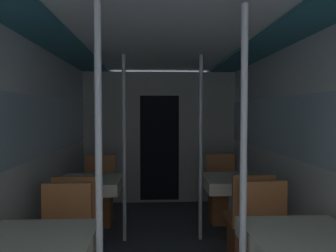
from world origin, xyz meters
name	(u,v)px	position (x,y,z in m)	size (l,w,h in m)	color
wall_left	(27,154)	(-1.27, 1.91, 1.12)	(0.05, 6.62, 2.16)	silver
wall_right	(297,152)	(1.27, 1.91, 1.12)	(0.05, 6.62, 2.16)	silver
ceiling_panel	(165,36)	(0.00, 1.91, 2.20)	(2.54, 6.62, 0.07)	silver
bulkhead_far	(159,138)	(0.00, 4.27, 1.07)	(2.49, 0.09, 2.16)	#A8A8A3
support_pole_left_0	(99,181)	(-0.45, 0.84, 1.08)	(0.04, 0.04, 2.16)	silver
dining_table_left_1	(90,188)	(-0.84, 2.63, 0.62)	(0.70, 0.70, 0.73)	#4C4C51
chair_left_near_1	(79,237)	(-0.84, 2.03, 0.28)	(0.41, 0.41, 0.90)	#9C5B31
chair_left_far_1	(99,203)	(-0.84, 3.23, 0.28)	(0.41, 0.41, 0.90)	#9C5B31
support_pole_left_1	(124,148)	(-0.45, 2.63, 1.08)	(0.04, 0.04, 2.16)	silver
dining_table_right_0	(304,251)	(0.84, 0.84, 0.62)	(0.70, 0.70, 0.73)	#4C4C51
support_pole_right_0	(243,180)	(0.45, 0.84, 1.08)	(0.04, 0.04, 2.16)	silver
dining_table_right_1	(234,187)	(0.84, 2.63, 0.62)	(0.70, 0.70, 0.73)	#4C4C51
chair_right_near_1	(248,233)	(0.84, 2.03, 0.28)	(0.41, 0.41, 0.90)	#9C5B31
chair_right_far_1	(223,201)	(0.84, 3.23, 0.28)	(0.41, 0.41, 0.90)	#9C5B31
support_pole_right_1	(201,148)	(0.45, 2.63, 1.08)	(0.04, 0.04, 2.16)	silver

